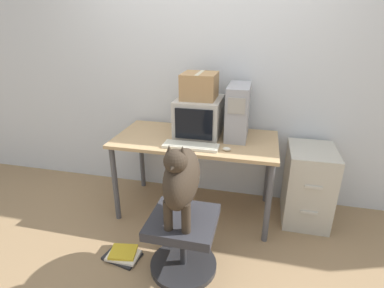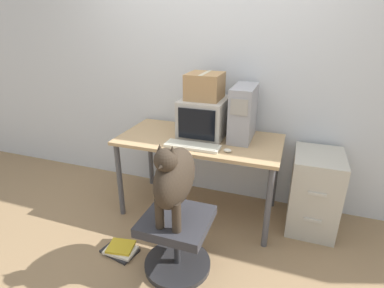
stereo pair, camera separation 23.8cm
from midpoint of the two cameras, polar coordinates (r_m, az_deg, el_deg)
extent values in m
plane|color=#937551|center=(2.80, -3.64, -16.40)|extent=(12.00, 12.00, 0.00)
cube|color=silver|center=(2.99, 0.28, 13.64)|extent=(8.00, 0.05, 2.60)
cube|color=tan|center=(2.73, -1.80, 0.83)|extent=(1.47, 0.73, 0.03)
cylinder|color=#4C4C51|center=(2.88, -16.75, -7.42)|extent=(0.05, 0.05, 0.74)
cylinder|color=#4C4C51|center=(2.54, 11.69, -11.18)|extent=(0.05, 0.05, 0.74)
cylinder|color=#4C4C51|center=(3.38, -11.58, -2.34)|extent=(0.05, 0.05, 0.74)
cylinder|color=#4C4C51|center=(3.09, 12.22, -4.80)|extent=(0.05, 0.05, 0.74)
cube|color=#B7B2A8|center=(2.76, -1.08, 5.19)|extent=(0.40, 0.44, 0.34)
cube|color=black|center=(2.55, -2.36, 3.71)|extent=(0.33, 0.01, 0.27)
cube|color=#99999E|center=(2.70, 6.28, 6.14)|extent=(0.19, 0.42, 0.48)
cube|color=#9E998E|center=(2.47, 5.72, 7.19)|extent=(0.14, 0.01, 0.13)
cube|color=beige|center=(2.52, -2.92, -0.43)|extent=(0.47, 0.15, 0.02)
cube|color=beige|center=(2.51, -2.93, -0.14)|extent=(0.43, 0.13, 0.00)
ellipsoid|color=beige|center=(2.45, 3.87, -1.02)|extent=(0.07, 0.04, 0.03)
cylinder|color=#262628|center=(2.48, -4.59, -21.99)|extent=(0.51, 0.51, 0.04)
cylinder|color=#262628|center=(2.35, -4.74, -18.64)|extent=(0.05, 0.05, 0.34)
cube|color=#2D2D33|center=(2.22, -4.92, -14.61)|extent=(0.48, 0.47, 0.07)
ellipsoid|color=#33281E|center=(2.03, -5.30, -6.66)|extent=(0.22, 0.50, 0.40)
cylinder|color=#33281E|center=(2.05, -8.01, -13.41)|extent=(0.06, 0.06, 0.22)
cylinder|color=#33281E|center=(2.01, -4.65, -13.97)|extent=(0.06, 0.06, 0.22)
sphere|color=#33281E|center=(1.82, -6.88, -3.32)|extent=(0.15, 0.15, 0.15)
cone|color=black|center=(1.77, -7.62, -4.58)|extent=(0.07, 0.08, 0.07)
cone|color=#33281E|center=(1.81, -8.13, -1.25)|extent=(0.05, 0.05, 0.07)
cone|color=#33281E|center=(1.79, -5.64, -1.50)|extent=(0.05, 0.05, 0.07)
torus|color=blue|center=(1.86, -6.61, -4.65)|extent=(0.11, 0.11, 0.02)
cube|color=#B7B2A3|center=(2.93, 19.04, -7.43)|extent=(0.40, 0.51, 0.71)
cube|color=beige|center=(2.65, 19.80, -7.85)|extent=(0.14, 0.01, 0.02)
cube|color=beige|center=(2.78, 19.12, -12.32)|extent=(0.14, 0.01, 0.02)
cube|color=#A87F51|center=(2.69, -1.13, 11.00)|extent=(0.30, 0.31, 0.23)
cube|color=beige|center=(2.67, -1.15, 13.39)|extent=(0.04, 0.30, 0.00)
cube|color=#262628|center=(2.64, -15.85, -19.99)|extent=(0.31, 0.24, 0.02)
cube|color=silver|center=(2.62, -15.68, -19.86)|extent=(0.25, 0.17, 0.02)
cube|color=gold|center=(2.62, -15.68, -19.29)|extent=(0.23, 0.20, 0.02)
camera|label=1|loc=(0.12, -92.86, -1.18)|focal=28.00mm
camera|label=2|loc=(0.12, 87.14, 1.18)|focal=28.00mm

